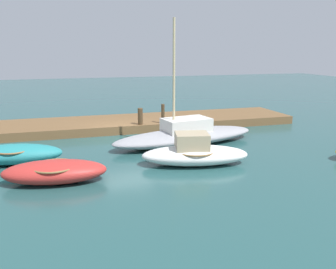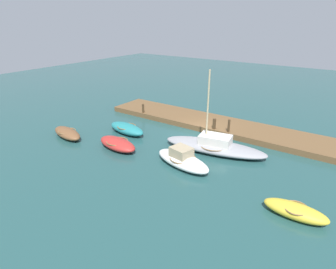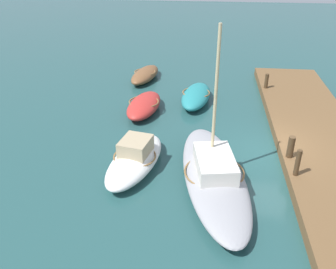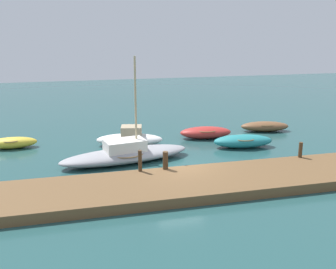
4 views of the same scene
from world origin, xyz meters
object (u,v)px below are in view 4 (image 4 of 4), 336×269
rowboat_brown (265,126)px  mooring_post_mid_east (300,150)px  sailboat_grey (126,154)px  dinghy_yellow (12,143)px  rowboat_teal (243,141)px  motorboat_white (130,138)px  rowboat_red (206,132)px  mooring_post_west (140,161)px  mooring_post_mid_west (165,160)px

rowboat_brown → mooring_post_mid_east: 7.85m
sailboat_grey → dinghy_yellow: (-6.70, 4.50, -0.11)m
dinghy_yellow → rowboat_teal: bearing=-13.9°
rowboat_teal → dinghy_yellow: bearing=174.2°
motorboat_white → rowboat_red: bearing=17.8°
rowboat_teal → rowboat_brown: bearing=53.8°
sailboat_grey → rowboat_red: (6.23, 3.76, -0.07)m
rowboat_brown → mooring_post_west: (-10.93, -7.61, 0.65)m
sailboat_grey → rowboat_brown: bearing=12.0°
rowboat_red → mooring_post_mid_east: 7.55m
motorboat_white → mooring_post_west: 6.35m
rowboat_teal → rowboat_brown: rowboat_teal is taller
sailboat_grey → mooring_post_mid_west: size_ratio=8.54×
rowboat_teal → mooring_post_west: (-7.53, -4.10, 0.61)m
dinghy_yellow → mooring_post_west: mooring_post_west is taller
rowboat_red → mooring_post_west: 9.09m
rowboat_brown → rowboat_red: 5.04m
motorboat_white → rowboat_teal: size_ratio=1.15×
mooring_post_west → mooring_post_mid_west: size_ratio=1.18×
dinghy_yellow → mooring_post_mid_east: size_ratio=3.61×
motorboat_white → rowboat_brown: (10.45, 1.30, -0.11)m
motorboat_white → rowboat_red: 5.49m
rowboat_teal → mooring_post_mid_west: bearing=-138.8°
mooring_post_mid_east → sailboat_grey: bearing=161.7°
rowboat_brown → dinghy_yellow: rowboat_brown is taller
motorboat_white → mooring_post_mid_east: bearing=-24.1°
motorboat_white → mooring_post_mid_east: mooring_post_mid_east is taller
motorboat_white → rowboat_teal: bearing=-5.3°
rowboat_brown → mooring_post_mid_west: 12.28m
rowboat_teal → sailboat_grey: bearing=-164.9°
sailboat_grey → rowboat_brown: size_ratio=2.08×
rowboat_brown → mooring_post_west: size_ratio=3.48×
motorboat_white → mooring_post_mid_west: mooring_post_mid_west is taller
rowboat_brown → rowboat_red: (-4.99, -0.76, 0.04)m
sailboat_grey → rowboat_teal: sailboat_grey is taller
sailboat_grey → mooring_post_mid_west: sailboat_grey is taller
sailboat_grey → mooring_post_mid_west: (1.60, -3.09, 0.46)m
dinghy_yellow → mooring_post_west: (6.98, -7.60, 0.66)m
dinghy_yellow → mooring_post_mid_east: bearing=-25.7°
rowboat_brown → motorboat_white: bearing=-161.6°
mooring_post_west → mooring_post_mid_west: mooring_post_west is taller
rowboat_red → mooring_post_mid_east: mooring_post_mid_east is taller
sailboat_grey → dinghy_yellow: 8.07m
motorboat_white → mooring_post_mid_west: bearing=-70.3°
rowboat_red → mooring_post_mid_west: mooring_post_mid_west is taller
mooring_post_west → rowboat_teal: bearing=28.6°
motorboat_white → mooring_post_mid_east: 10.68m
sailboat_grey → rowboat_red: bearing=21.2°
motorboat_white → rowboat_teal: motorboat_white is taller
mooring_post_mid_west → mooring_post_mid_east: (7.77, 0.00, -0.03)m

